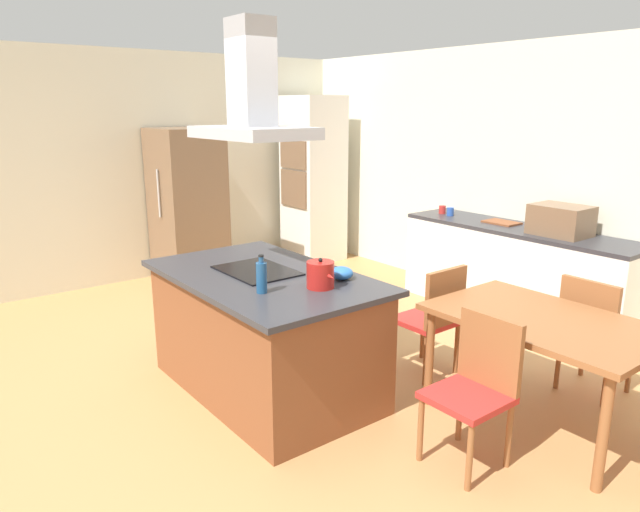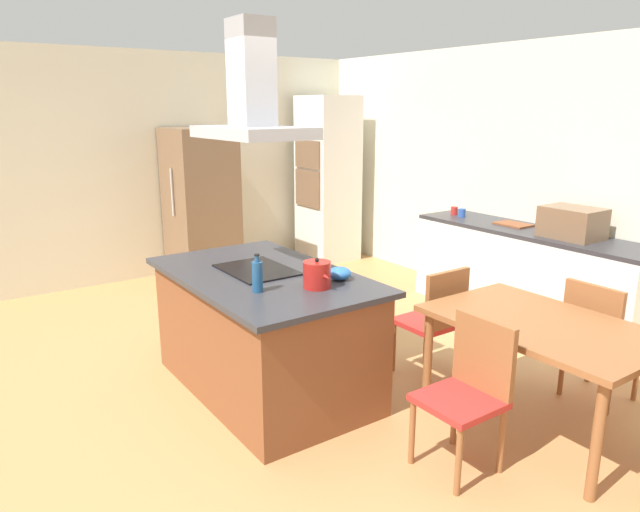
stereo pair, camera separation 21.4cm
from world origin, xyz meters
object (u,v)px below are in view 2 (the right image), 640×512
olive_oil_bottle (257,276)px  chair_facing_back_wall (598,335)px  mixing_bowl (340,273)px  chair_at_left_end (436,316)px  dining_table (542,334)px  cutting_board (513,224)px  coffee_mug_blue (462,213)px  tea_kettle (317,275)px  range_hood (252,101)px  coffee_mug_red (454,211)px  chair_facing_island (470,385)px  wall_oven_stack (328,179)px  refrigerator (201,205)px  cooktop (257,270)px  countertop_microwave (572,223)px

olive_oil_bottle → chair_facing_back_wall: bearing=60.7°
mixing_bowl → chair_at_left_end: size_ratio=0.18×
dining_table → chair_facing_back_wall: chair_facing_back_wall is taller
cutting_board → chair_facing_back_wall: (1.59, -1.10, -0.40)m
olive_oil_bottle → coffee_mug_blue: (-1.03, 3.08, -0.06)m
tea_kettle → dining_table: size_ratio=0.17×
tea_kettle → cutting_board: bearing=101.6°
chair_at_left_end → range_hood: (-0.69, -1.16, 1.59)m
coffee_mug_red → chair_facing_back_wall: coffee_mug_red is taller
cutting_board → coffee_mug_blue: bearing=-172.0°
chair_facing_island → chair_facing_back_wall: size_ratio=1.00×
wall_oven_stack → chair_at_left_end: 3.84m
refrigerator → range_hood: (2.89, -0.83, 1.19)m
cutting_board → dining_table: 2.39m
mixing_bowl → range_hood: (-0.53, -0.36, 1.16)m
cooktop → countertop_microwave: (0.68, 2.88, 0.13)m
dining_table → chair_at_left_end: (-0.92, 0.00, -0.16)m
wall_oven_stack → range_hood: size_ratio=2.44×
wall_oven_stack → chair_facing_back_wall: size_ratio=2.47×
mixing_bowl → chair_facing_island: bearing=7.3°
cooktop → mixing_bowl: 0.64m
mixing_bowl → countertop_microwave: bearing=86.5°
cooktop → tea_kettle: size_ratio=2.54×
chair_facing_island → chair_facing_back_wall: same height
olive_oil_bottle → range_hood: (-0.45, 0.24, 1.10)m
cooktop → chair_facing_island: bearing=17.3°
countertop_microwave → coffee_mug_red: bearing=-179.8°
coffee_mug_blue → mixing_bowl: bearing=-65.8°
wall_oven_stack → refrigerator: bearing=-92.5°
countertop_microwave → coffee_mug_blue: (-1.27, -0.03, -0.09)m
tea_kettle → chair_facing_back_wall: 2.04m
mixing_bowl → chair_facing_back_wall: mixing_bowl is taller
chair_facing_island → refrigerator: bearing=175.8°
olive_oil_bottle → chair_at_left_end: bearing=80.1°
olive_oil_bottle → tea_kettle: bearing=68.2°
chair_facing_island → chair_at_left_end: 1.13m
cooktop → cutting_board: bearing=89.7°
chair_at_left_end → chair_facing_back_wall: bearing=36.0°
refrigerator → chair_facing_back_wall: bearing=12.6°
tea_kettle → coffee_mug_blue: 2.96m
coffee_mug_red → wall_oven_stack: (-2.08, -0.23, 0.16)m
chair_facing_island → countertop_microwave: bearing=111.2°
coffee_mug_blue → wall_oven_stack: wall_oven_stack is taller
coffee_mug_blue → chair_facing_back_wall: bearing=-24.9°
olive_oil_bottle → dining_table: size_ratio=0.18×
mixing_bowl → refrigerator: (-3.42, 0.46, -0.03)m
mixing_bowl → range_hood: range_hood is taller
cooktop → chair_facing_island: size_ratio=0.67×
coffee_mug_red → countertop_microwave: bearing=0.2°
olive_oil_bottle → countertop_microwave: countertop_microwave is taller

